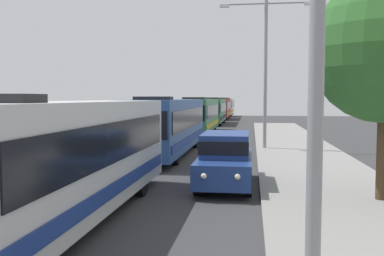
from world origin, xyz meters
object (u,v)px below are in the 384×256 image
(bus_lead, at_px, (68,155))
(bus_tail_end, at_px, (226,106))
(bus_rear, at_px, (221,108))
(streetlamp_mid, at_px, (266,59))
(white_suv, at_px, (226,157))
(bus_fourth_in_line, at_px, (213,110))
(bus_second_in_line, at_px, (168,124))
(bus_middle, at_px, (199,114))

(bus_lead, distance_m, bus_tail_end, 67.28)
(bus_rear, bearing_deg, streetlamp_mid, -81.95)
(bus_lead, height_order, bus_rear, same)
(bus_lead, distance_m, white_suv, 6.16)
(bus_lead, bearing_deg, bus_fourth_in_line, 90.00)
(bus_second_in_line, relative_size, bus_rear, 1.15)
(bus_lead, distance_m, streetlamp_mid, 17.15)
(bus_rear, relative_size, white_suv, 2.18)
(white_suv, bearing_deg, bus_lead, -127.17)
(bus_second_in_line, height_order, bus_tail_end, same)
(streetlamp_mid, bearing_deg, bus_rear, 98.05)
(bus_rear, bearing_deg, bus_tail_end, 90.00)
(bus_fourth_in_line, distance_m, white_suv, 36.79)
(bus_lead, xyz_separation_m, streetlamp_mid, (5.40, 15.84, 3.75))
(bus_fourth_in_line, height_order, streetlamp_mid, streetlamp_mid)
(bus_rear, relative_size, bus_tail_end, 0.89)
(bus_second_in_line, distance_m, bus_middle, 14.23)
(white_suv, bearing_deg, bus_fourth_in_line, 95.77)
(bus_middle, relative_size, streetlamp_mid, 1.35)
(bus_fourth_in_line, xyz_separation_m, streetlamp_mid, (5.40, -25.64, 3.75))
(bus_second_in_line, relative_size, bus_middle, 1.03)
(bus_lead, distance_m, bus_middle, 27.43)
(bus_lead, xyz_separation_m, bus_second_in_line, (0.00, 13.20, 0.00))
(bus_second_in_line, bearing_deg, bus_middle, 90.00)
(bus_fourth_in_line, height_order, white_suv, bus_fourth_in_line)
(bus_middle, distance_m, streetlamp_mid, 13.33)
(bus_second_in_line, xyz_separation_m, bus_middle, (-0.00, 14.23, -0.00))
(bus_middle, relative_size, bus_tail_end, 0.99)
(bus_middle, bearing_deg, bus_rear, 90.00)
(bus_rear, bearing_deg, bus_fourth_in_line, -90.00)
(bus_rear, relative_size, streetlamp_mid, 1.21)
(bus_fourth_in_line, relative_size, bus_rear, 0.99)
(bus_tail_end, xyz_separation_m, streetlamp_mid, (5.40, -51.44, 3.75))
(bus_second_in_line, height_order, bus_middle, same)
(bus_fourth_in_line, bearing_deg, white_suv, -84.23)
(bus_second_in_line, bearing_deg, bus_lead, -90.00)
(bus_middle, xyz_separation_m, white_suv, (3.70, -22.55, -0.66))
(bus_tail_end, distance_m, white_suv, 62.51)
(bus_rear, height_order, white_suv, bus_rear)
(bus_lead, relative_size, bus_rear, 1.03)
(bus_middle, height_order, streetlamp_mid, streetlamp_mid)
(bus_lead, relative_size, streetlamp_mid, 1.25)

